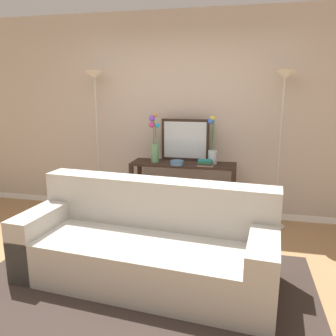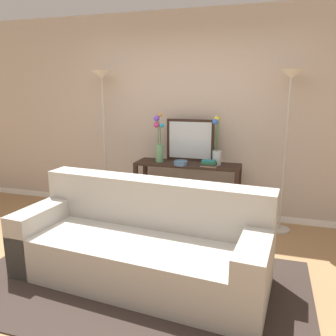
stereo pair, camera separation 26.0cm
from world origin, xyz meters
name	(u,v)px [view 1 (the left image)]	position (x,y,z in m)	size (l,w,h in m)	color
ground_plane	(137,291)	(0.00, 0.00, -0.01)	(16.00, 16.00, 0.02)	#9E754C
back_wall	(181,117)	(0.00, 2.05, 1.35)	(12.00, 0.15, 2.71)	white
area_rug	(142,285)	(0.03, 0.06, 0.01)	(3.02, 1.72, 0.01)	#332823
couch	(147,246)	(0.03, 0.23, 0.31)	(2.37, 1.09, 0.88)	#ADA89E
console_table	(183,181)	(0.10, 1.66, 0.55)	(1.34, 0.40, 0.79)	black
floor_lamp_left	(96,103)	(-1.10, 1.71, 1.53)	(0.28, 0.28, 1.95)	#B7B2A8
floor_lamp_right	(283,106)	(1.28, 1.71, 1.52)	(0.28, 0.28, 1.94)	#B7B2A8
wall_mirror	(185,140)	(0.09, 1.83, 1.06)	(0.63, 0.02, 0.55)	black
vase_tall_flowers	(154,143)	(-0.27, 1.64, 1.04)	(0.13, 0.11, 0.63)	#669E6B
vase_short_flowers	(212,147)	(0.47, 1.70, 1.01)	(0.13, 0.12, 0.60)	silver
fruit_bowl	(177,163)	(0.05, 1.53, 0.82)	(0.17, 0.17, 0.06)	#4C7093
book_stack	(205,163)	(0.40, 1.56, 0.83)	(0.21, 0.15, 0.08)	tan
book_row_under_console	(158,214)	(-0.25, 1.66, 0.06)	(0.41, 0.18, 0.12)	#2D2D33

